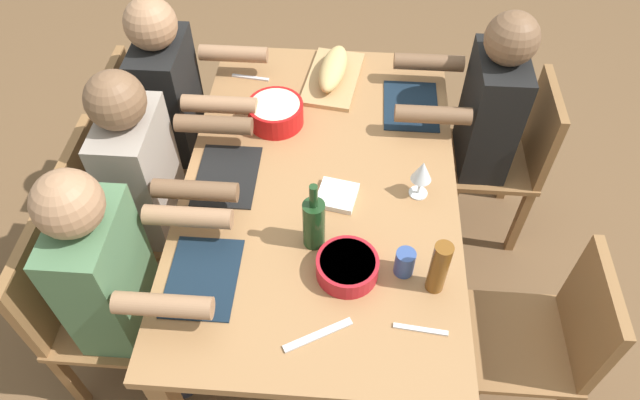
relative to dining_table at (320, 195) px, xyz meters
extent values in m
plane|color=brown|center=(0.00, 0.00, -0.66)|extent=(8.00, 8.00, 0.00)
cube|color=#9E7044|center=(0.00, 0.00, 0.06)|extent=(1.67, 1.03, 0.04)
cube|color=#9E7044|center=(0.77, -0.46, -0.31)|extent=(0.07, 0.07, 0.70)
cube|color=#9E7044|center=(0.77, 0.46, -0.31)|extent=(0.07, 0.07, 0.70)
cube|color=olive|center=(0.46, 0.76, -0.22)|extent=(0.40, 0.40, 0.03)
cube|color=olive|center=(0.46, 0.94, -0.01)|extent=(0.38, 0.04, 0.40)
cube|color=olive|center=(0.63, 0.59, -0.45)|extent=(0.04, 0.04, 0.42)
cube|color=olive|center=(0.29, 0.59, -0.45)|extent=(0.04, 0.04, 0.42)
cube|color=olive|center=(0.63, 0.93, -0.45)|extent=(0.04, 0.04, 0.42)
cube|color=olive|center=(0.29, 0.93, -0.45)|extent=(0.04, 0.04, 0.42)
cylinder|color=#2D2D38|center=(0.54, 0.54, -0.43)|extent=(0.11, 0.11, 0.45)
cylinder|color=#2D2D38|center=(0.38, 0.54, -0.43)|extent=(0.11, 0.11, 0.45)
cube|color=black|center=(0.46, 0.70, 0.07)|extent=(0.34, 0.20, 0.55)
cylinder|color=#9E7251|center=(0.63, 0.43, 0.19)|extent=(0.07, 0.30, 0.07)
cylinder|color=#9E7251|center=(0.29, 0.43, 0.19)|extent=(0.07, 0.30, 0.07)
sphere|color=#9E7251|center=(0.46, 0.70, 0.44)|extent=(0.21, 0.21, 0.21)
cube|color=olive|center=(-0.46, -0.76, -0.22)|extent=(0.40, 0.40, 0.03)
cube|color=olive|center=(-0.46, -0.94, -0.01)|extent=(0.38, 0.04, 0.40)
cube|color=olive|center=(-0.29, -0.59, -0.45)|extent=(0.04, 0.04, 0.42)
cube|color=olive|center=(-0.29, -0.93, -0.45)|extent=(0.04, 0.04, 0.42)
cube|color=olive|center=(0.46, -0.76, -0.22)|extent=(0.40, 0.40, 0.03)
cube|color=olive|center=(0.46, -0.94, -0.01)|extent=(0.38, 0.04, 0.40)
cube|color=olive|center=(0.29, -0.59, -0.45)|extent=(0.04, 0.04, 0.42)
cube|color=olive|center=(0.63, -0.59, -0.45)|extent=(0.04, 0.04, 0.42)
cube|color=olive|center=(0.29, -0.93, -0.45)|extent=(0.04, 0.04, 0.42)
cube|color=olive|center=(0.63, -0.93, -0.45)|extent=(0.04, 0.04, 0.42)
cylinder|color=#2D2D38|center=(0.38, -0.54, -0.43)|extent=(0.11, 0.11, 0.45)
cylinder|color=#2D2D38|center=(0.54, -0.54, -0.43)|extent=(0.11, 0.11, 0.45)
cube|color=black|center=(0.46, -0.70, 0.07)|extent=(0.34, 0.20, 0.55)
cylinder|color=brown|center=(0.29, -0.43, 0.19)|extent=(0.07, 0.30, 0.07)
cylinder|color=brown|center=(0.63, -0.43, 0.19)|extent=(0.07, 0.30, 0.07)
sphere|color=brown|center=(0.46, -0.70, 0.44)|extent=(0.21, 0.21, 0.21)
cube|color=olive|center=(0.00, 0.76, -0.22)|extent=(0.40, 0.40, 0.03)
cube|color=olive|center=(0.00, 0.94, -0.01)|extent=(0.38, 0.04, 0.40)
cube|color=olive|center=(0.17, 0.59, -0.45)|extent=(0.04, 0.04, 0.42)
cube|color=olive|center=(-0.17, 0.59, -0.45)|extent=(0.04, 0.04, 0.42)
cube|color=olive|center=(0.17, 0.93, -0.45)|extent=(0.04, 0.04, 0.42)
cube|color=olive|center=(-0.17, 0.93, -0.45)|extent=(0.04, 0.04, 0.42)
cylinder|color=#2D2D38|center=(0.08, 0.54, -0.43)|extent=(0.11, 0.11, 0.45)
cylinder|color=#2D2D38|center=(-0.08, 0.54, -0.43)|extent=(0.11, 0.11, 0.45)
cube|color=gray|center=(0.00, 0.70, 0.07)|extent=(0.34, 0.20, 0.55)
cylinder|color=brown|center=(0.17, 0.43, 0.19)|extent=(0.07, 0.30, 0.07)
cylinder|color=brown|center=(-0.17, 0.43, 0.19)|extent=(0.07, 0.30, 0.07)
sphere|color=brown|center=(0.00, 0.70, 0.44)|extent=(0.21, 0.21, 0.21)
cube|color=olive|center=(-0.46, 0.76, -0.22)|extent=(0.40, 0.40, 0.03)
cube|color=olive|center=(-0.46, 0.94, -0.01)|extent=(0.38, 0.04, 0.40)
cube|color=olive|center=(-0.29, 0.59, -0.45)|extent=(0.04, 0.04, 0.42)
cube|color=olive|center=(-0.63, 0.59, -0.45)|extent=(0.04, 0.04, 0.42)
cube|color=olive|center=(-0.29, 0.93, -0.45)|extent=(0.04, 0.04, 0.42)
cube|color=olive|center=(-0.63, 0.93, -0.45)|extent=(0.04, 0.04, 0.42)
cylinder|color=#2D2D38|center=(-0.38, 0.54, -0.43)|extent=(0.11, 0.11, 0.45)
cylinder|color=#2D2D38|center=(-0.54, 0.54, -0.43)|extent=(0.11, 0.11, 0.45)
cube|color=#4C724C|center=(-0.46, 0.70, 0.07)|extent=(0.34, 0.20, 0.55)
cylinder|color=#9E7251|center=(-0.29, 0.43, 0.19)|extent=(0.07, 0.30, 0.07)
cylinder|color=#9E7251|center=(-0.63, 0.43, 0.19)|extent=(0.07, 0.30, 0.07)
sphere|color=#9E7251|center=(-0.46, 0.70, 0.44)|extent=(0.21, 0.21, 0.21)
cylinder|color=#B21923|center=(-0.41, -0.12, 0.12)|extent=(0.21, 0.21, 0.07)
cylinder|color=#2D7028|center=(-0.41, -0.12, 0.14)|extent=(0.18, 0.18, 0.03)
cylinder|color=red|center=(0.32, 0.21, 0.13)|extent=(0.23, 0.23, 0.10)
cylinder|color=beige|center=(0.32, 0.21, 0.16)|extent=(0.20, 0.20, 0.03)
cube|color=tan|center=(0.61, -0.01, 0.09)|extent=(0.43, 0.28, 0.02)
ellipsoid|color=tan|center=(0.61, -0.01, 0.15)|extent=(0.33, 0.16, 0.09)
cylinder|color=#193819|center=(-0.28, 0.00, 0.18)|extent=(0.08, 0.08, 0.20)
cylinder|color=#193819|center=(-0.28, 0.00, 0.33)|extent=(0.03, 0.03, 0.09)
cylinder|color=brown|center=(-0.44, -0.41, 0.19)|extent=(0.06, 0.06, 0.22)
cylinder|color=silver|center=(-0.04, -0.37, 0.08)|extent=(0.07, 0.07, 0.01)
cylinder|color=silver|center=(-0.04, -0.37, 0.12)|extent=(0.01, 0.01, 0.07)
cone|color=silver|center=(-0.04, -0.37, 0.20)|extent=(0.08, 0.08, 0.08)
cube|color=silver|center=(0.60, 0.36, 0.09)|extent=(0.04, 0.17, 0.01)
cylinder|color=#334C8C|center=(-0.38, -0.31, 0.13)|extent=(0.07, 0.07, 0.10)
cube|color=silver|center=(-0.60, -0.36, 0.09)|extent=(0.03, 0.17, 0.01)
cube|color=#142333|center=(0.46, -0.36, 0.08)|extent=(0.32, 0.23, 0.01)
cube|color=black|center=(0.00, 0.36, 0.08)|extent=(0.32, 0.23, 0.01)
cube|color=#142333|center=(-0.46, 0.36, 0.08)|extent=(0.32, 0.23, 0.01)
cube|color=silver|center=(-0.64, -0.04, 0.09)|extent=(0.13, 0.21, 0.01)
cube|color=white|center=(-0.08, -0.07, 0.09)|extent=(0.16, 0.16, 0.02)
camera|label=1|loc=(-1.47, -0.11, 1.72)|focal=32.60mm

